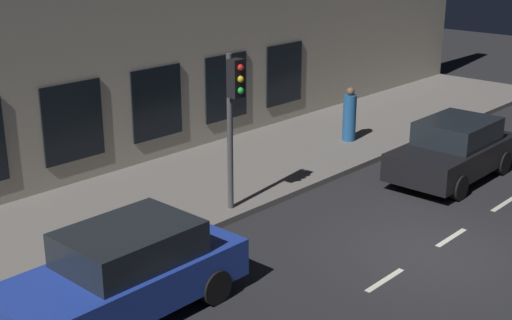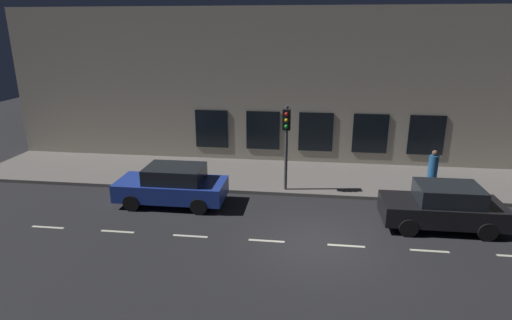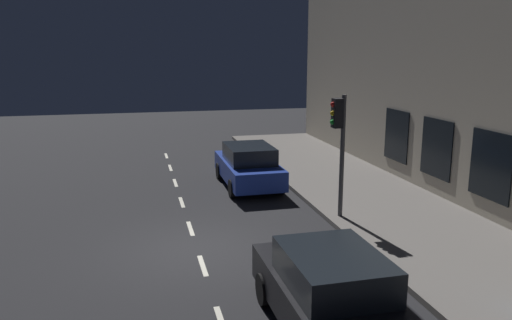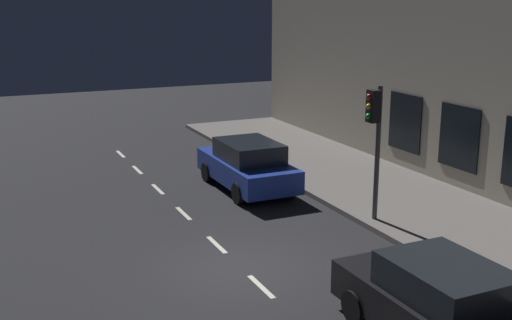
% 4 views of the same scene
% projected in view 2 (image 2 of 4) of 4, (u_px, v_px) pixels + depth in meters
% --- Properties ---
extents(ground_plane, '(60.00, 60.00, 0.00)m').
position_uv_depth(ground_plane, '(315.00, 244.00, 13.78)').
color(ground_plane, '#232326').
extents(sidewalk, '(4.50, 32.00, 0.15)m').
position_uv_depth(sidewalk, '(315.00, 178.00, 19.67)').
color(sidewalk, slate).
rests_on(sidewalk, ground).
extents(building_facade, '(0.65, 32.00, 7.78)m').
position_uv_depth(building_facade, '(318.00, 89.00, 20.95)').
color(building_facade, '#B2A893').
rests_on(building_facade, ground).
extents(lane_centre_line, '(0.12, 27.20, 0.01)m').
position_uv_depth(lane_centre_line, '(346.00, 246.00, 13.65)').
color(lane_centre_line, beige).
rests_on(lane_centre_line, ground).
extents(traffic_light, '(0.48, 0.32, 3.60)m').
position_uv_depth(traffic_light, '(286.00, 133.00, 17.21)').
color(traffic_light, '#424244').
rests_on(traffic_light, sidewalk).
extents(parked_car_0, '(1.93, 4.29, 1.58)m').
position_uv_depth(parked_car_0, '(172.00, 185.00, 16.71)').
color(parked_car_0, '#1E389E').
rests_on(parked_car_0, ground).
extents(parked_car_2, '(1.93, 4.09, 1.58)m').
position_uv_depth(parked_car_2, '(443.00, 207.00, 14.71)').
color(parked_car_2, black).
rests_on(parked_car_2, ground).
extents(pedestrian_0, '(0.52, 0.52, 1.64)m').
position_uv_depth(pedestrian_0, '(433.00, 170.00, 18.17)').
color(pedestrian_0, '#1E5189').
rests_on(pedestrian_0, sidewalk).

